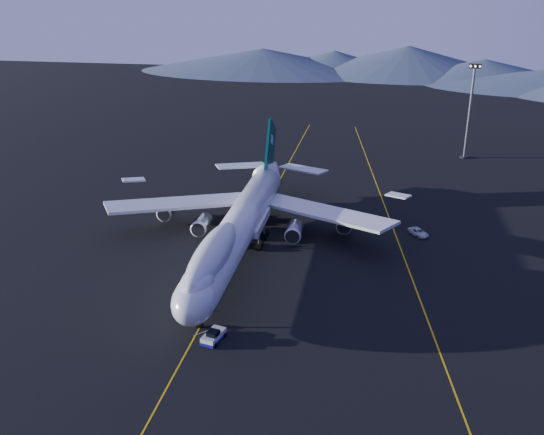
% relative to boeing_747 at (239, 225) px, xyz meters
% --- Properties ---
extents(ground, '(500.00, 500.00, 0.00)m').
position_rel_boeing_747_xyz_m(ground, '(-0.00, -0.03, -5.81)').
color(ground, black).
rests_on(ground, ground).
extents(taxiway_line_main, '(0.25, 220.00, 0.01)m').
position_rel_boeing_747_xyz_m(taxiway_line_main, '(-0.00, -0.03, -5.80)').
color(taxiway_line_main, gold).
rests_on(taxiway_line_main, ground).
extents(taxiway_line_side, '(28.08, 198.09, 0.01)m').
position_rel_boeing_747_xyz_m(taxiway_line_side, '(30.00, 9.97, -5.80)').
color(taxiway_line_side, gold).
rests_on(taxiway_line_side, ground).
extents(boeing_747, '(59.62, 72.43, 19.37)m').
position_rel_boeing_747_xyz_m(boeing_747, '(0.00, 0.00, 0.00)').
color(boeing_747, silver).
rests_on(boeing_747, ground).
extents(pushback_tug, '(3.28, 4.77, 1.91)m').
position_rel_boeing_747_xyz_m(pushback_tug, '(3.00, -29.53, -5.21)').
color(pushback_tug, silver).
rests_on(pushback_tug, ground).
extents(service_van, '(4.56, 5.31, 1.35)m').
position_rel_boeing_747_xyz_m(service_van, '(33.93, 15.09, -5.14)').
color(service_van, silver).
rests_on(service_van, ground).
extents(floodlight_mast, '(3.31, 2.48, 26.81)m').
position_rel_boeing_747_xyz_m(floodlight_mast, '(49.46, 75.71, 7.77)').
color(floodlight_mast, black).
rests_on(floodlight_mast, ground).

